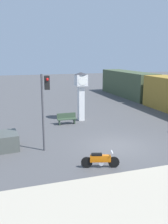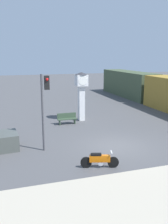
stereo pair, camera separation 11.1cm
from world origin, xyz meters
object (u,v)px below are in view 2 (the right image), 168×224
at_px(motorcycle, 100,160).
at_px(bench, 67,118).
at_px(freight_train, 153,89).
at_px(clock_tower, 81,89).
at_px(traffic_light, 45,99).

xyz_separation_m(motorcycle, bench, (0.40, 8.53, 0.07)).
relative_size(freight_train, bench, 14.86).
relative_size(motorcycle, clock_tower, 0.45).
height_order(motorcycle, bench, bench).
bearing_deg(bench, clock_tower, 28.88).
xyz_separation_m(clock_tower, freight_train, (10.22, 4.71, -1.10)).
bearing_deg(motorcycle, traffic_light, 140.92).
height_order(freight_train, traffic_light, traffic_light).
distance_m(clock_tower, bench, 2.89).
distance_m(motorcycle, bench, 8.54).
distance_m(traffic_light, bench, 6.46).
bearing_deg(bench, traffic_light, -116.20).
height_order(motorcycle, freight_train, freight_train).
relative_size(clock_tower, freight_train, 0.18).
bearing_deg(traffic_light, clock_tower, 56.06).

